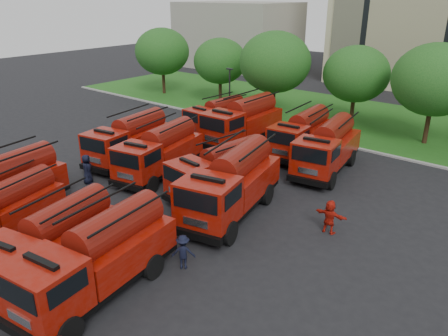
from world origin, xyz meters
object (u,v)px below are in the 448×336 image
at_px(fire_truck_10, 302,134).
at_px(firefighter_3, 184,268).
at_px(fire_truck_5, 160,151).
at_px(fire_truck_2, 51,242).
at_px(fire_truck_7, 232,184).
at_px(fire_truck_9, 243,121).
at_px(fire_truck_11, 328,147).
at_px(fire_truck_6, 219,170).
at_px(firefighter_4, 89,183).
at_px(fire_truck_4, 130,139).
at_px(fire_truck_3, 98,257).
at_px(fire_truck_1, 4,210).
at_px(firefighter_5, 328,232).
at_px(fire_truck_8, 217,116).

bearing_deg(fire_truck_10, firefighter_3, -82.84).
relative_size(fire_truck_5, fire_truck_10, 1.04).
relative_size(fire_truck_2, fire_truck_7, 0.85).
bearing_deg(fire_truck_9, fire_truck_10, 6.53).
relative_size(fire_truck_5, fire_truck_11, 0.97).
xyz_separation_m(fire_truck_6, firefighter_4, (-7.55, -4.16, -1.56)).
height_order(fire_truck_2, firefighter_4, fire_truck_2).
bearing_deg(fire_truck_10, fire_truck_4, -139.08).
height_order(fire_truck_4, firefighter_3, fire_truck_4).
relative_size(fire_truck_2, fire_truck_3, 0.94).
relative_size(fire_truck_3, fire_truck_7, 0.91).
xyz_separation_m(fire_truck_6, fire_truck_11, (3.32, 7.44, 0.17)).
relative_size(fire_truck_6, fire_truck_9, 0.87).
height_order(fire_truck_1, firefighter_3, fire_truck_1).
relative_size(fire_truck_6, firefighter_3, 4.27).
xyz_separation_m(fire_truck_9, firefighter_5, (12.10, -8.62, -1.83)).
bearing_deg(firefighter_5, fire_truck_4, -1.96).
distance_m(fire_truck_1, firefighter_3, 9.63).
relative_size(fire_truck_5, fire_truck_6, 1.09).
bearing_deg(fire_truck_4, firefighter_4, -86.97).
relative_size(fire_truck_7, fire_truck_8, 1.29).
distance_m(fire_truck_3, firefighter_5, 11.55).
relative_size(fire_truck_1, fire_truck_11, 0.85).
bearing_deg(fire_truck_6, fire_truck_1, -108.30).
xyz_separation_m(fire_truck_8, firefighter_5, (15.66, -9.59, -1.46)).
bearing_deg(fire_truck_10, firefighter_4, -125.19).
relative_size(fire_truck_8, fire_truck_10, 0.88).
height_order(fire_truck_1, fire_truck_6, fire_truck_6).
xyz_separation_m(fire_truck_4, fire_truck_5, (3.61, -0.43, -0.01)).
bearing_deg(fire_truck_4, fire_truck_10, 36.15).
height_order(fire_truck_3, fire_truck_9, fire_truck_9).
relative_size(fire_truck_4, firefighter_4, 3.96).
distance_m(fire_truck_2, firefighter_3, 5.81).
bearing_deg(fire_truck_11, fire_truck_9, 162.71).
xyz_separation_m(fire_truck_1, fire_truck_6, (5.02, 10.58, 0.10)).
height_order(fire_truck_5, fire_truck_9, fire_truck_9).
xyz_separation_m(fire_truck_3, fire_truck_9, (-7.13, 18.91, 0.15)).
bearing_deg(fire_truck_8, fire_truck_11, -7.23).
xyz_separation_m(fire_truck_7, firefighter_3, (1.57, -5.40, -1.83)).
bearing_deg(fire_truck_9, firefighter_5, -36.72).
bearing_deg(fire_truck_6, firefighter_4, -144.02).
distance_m(fire_truck_6, firefighter_5, 7.50).
height_order(fire_truck_4, fire_truck_9, fire_truck_9).
distance_m(fire_truck_10, firefighter_3, 16.70).
bearing_deg(fire_truck_11, fire_truck_10, 139.41).
xyz_separation_m(fire_truck_2, fire_truck_3, (2.66, 0.48, 0.12)).
height_order(fire_truck_8, fire_truck_10, fire_truck_10).
distance_m(fire_truck_8, firefighter_5, 18.42).
relative_size(fire_truck_2, fire_truck_8, 1.10).
xyz_separation_m(fire_truck_5, fire_truck_9, (0.17, 8.85, 0.16)).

